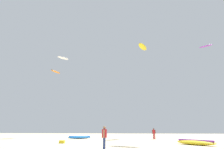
# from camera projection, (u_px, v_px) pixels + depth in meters

# --- Properties ---
(person_foreground) EXTENTS (0.40, 0.59, 1.78)m
(person_foreground) POSITION_uv_depth(u_px,v_px,m) (104.00, 136.00, 14.62)
(person_foreground) COLOR navy
(person_foreground) RESTS_ON ground
(person_midground) EXTENTS (0.55, 0.39, 1.70)m
(person_midground) POSITION_uv_depth(u_px,v_px,m) (154.00, 133.00, 29.29)
(person_midground) COLOR #B21E23
(person_midground) RESTS_ON ground
(kite_grounded_near) EXTENTS (3.65, 4.10, 0.55)m
(kite_grounded_near) POSITION_uv_depth(u_px,v_px,m) (195.00, 142.00, 18.45)
(kite_grounded_near) COLOR yellow
(kite_grounded_near) RESTS_ON ground
(kite_grounded_mid) EXTENTS (3.92, 2.89, 0.47)m
(kite_grounded_mid) POSITION_uv_depth(u_px,v_px,m) (80.00, 137.00, 30.38)
(kite_grounded_mid) COLOR blue
(kite_grounded_mid) RESTS_ON ground
(cooler_box) EXTENTS (0.56, 0.36, 0.32)m
(cooler_box) POSITION_uv_depth(u_px,v_px,m) (62.00, 142.00, 20.52)
(cooler_box) COLOR yellow
(cooler_box) RESTS_ON ground
(kite_aloft_0) EXTENTS (2.25, 1.72, 0.28)m
(kite_aloft_0) POSITION_uv_depth(u_px,v_px,m) (206.00, 46.00, 33.47)
(kite_aloft_0) COLOR purple
(kite_aloft_1) EXTENTS (1.63, 2.89, 0.37)m
(kite_aloft_1) POSITION_uv_depth(u_px,v_px,m) (56.00, 72.00, 39.67)
(kite_aloft_1) COLOR orange
(kite_aloft_2) EXTENTS (2.73, 4.08, 0.88)m
(kite_aloft_2) POSITION_uv_depth(u_px,v_px,m) (143.00, 47.00, 41.25)
(kite_aloft_2) COLOR yellow
(kite_aloft_3) EXTENTS (2.50, 2.75, 0.47)m
(kite_aloft_3) POSITION_uv_depth(u_px,v_px,m) (63.00, 58.00, 43.57)
(kite_aloft_3) COLOR white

